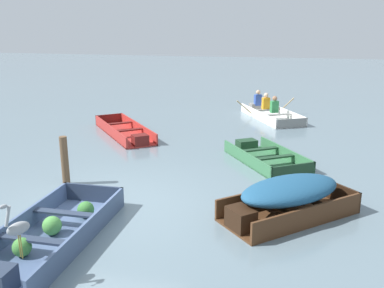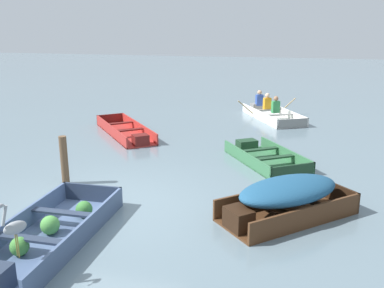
% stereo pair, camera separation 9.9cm
% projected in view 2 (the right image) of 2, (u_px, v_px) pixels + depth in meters
% --- Properties ---
extents(ground_plane, '(80.00, 80.00, 0.00)m').
position_uv_depth(ground_plane, '(111.00, 206.00, 8.48)').
color(ground_plane, slate).
extents(dinghy_slate_blue_foreground, '(1.30, 3.28, 0.39)m').
position_uv_depth(dinghy_slate_blue_foreground, '(46.00, 236.00, 6.99)').
color(dinghy_slate_blue_foreground, '#475B7F').
rests_on(dinghy_slate_blue_foreground, ground).
extents(skiff_red_near_moored, '(2.99, 3.32, 0.35)m').
position_uv_depth(skiff_red_near_moored, '(126.00, 132.00, 13.85)').
color(skiff_red_near_moored, '#AD2D28').
rests_on(skiff_red_near_moored, ground).
extents(skiff_green_mid_moored, '(2.43, 2.79, 0.33)m').
position_uv_depth(skiff_green_mid_moored, '(263.00, 157.00, 11.24)').
color(skiff_green_mid_moored, '#387047').
rests_on(skiff_green_mid_moored, ground).
extents(skiff_dark_varnish_far_moored, '(2.65, 2.58, 0.75)m').
position_uv_depth(skiff_dark_varnish_far_moored, '(287.00, 196.00, 7.87)').
color(skiff_dark_varnish_far_moored, '#4C2D19').
rests_on(skiff_dark_varnish_far_moored, ground).
extents(rowboat_white_with_crew, '(2.65, 3.44, 0.90)m').
position_uv_depth(rowboat_white_with_crew, '(270.00, 113.00, 16.41)').
color(rowboat_white_with_crew, white).
rests_on(rowboat_white_with_crew, ground).
extents(heron_on_dinghy, '(0.29, 0.43, 0.84)m').
position_uv_depth(heron_on_dinghy, '(14.00, 226.00, 5.76)').
color(heron_on_dinghy, olive).
rests_on(heron_on_dinghy, dinghy_slate_blue_foreground).
extents(mooring_post, '(0.17, 0.17, 1.11)m').
position_uv_depth(mooring_post, '(64.00, 160.00, 9.52)').
color(mooring_post, brown).
rests_on(mooring_post, ground).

